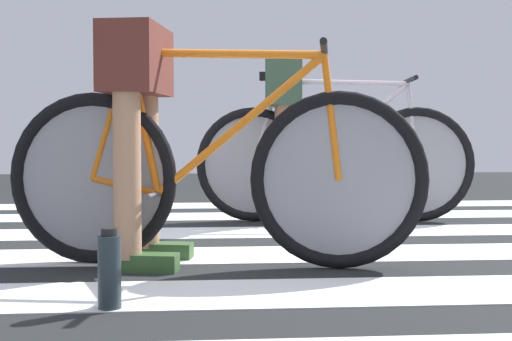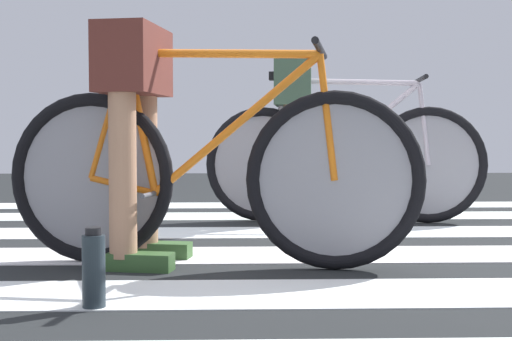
{
  "view_description": "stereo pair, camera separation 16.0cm",
  "coord_description": "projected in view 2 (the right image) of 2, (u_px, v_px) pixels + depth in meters",
  "views": [
    {
      "loc": [
        -0.36,
        -3.11,
        0.55
      ],
      "look_at": [
        -0.11,
        0.04,
        0.4
      ],
      "focal_mm": 48.81,
      "sensor_mm": 36.0,
      "label": 1
    },
    {
      "loc": [
        -0.2,
        -3.11,
        0.55
      ],
      "look_at": [
        -0.11,
        0.04,
        0.4
      ],
      "focal_mm": 48.81,
      "sensor_mm": 36.0,
      "label": 2
    }
  ],
  "objects": [
    {
      "name": "cyclist_2_of_2",
      "position": [
        294.0,
        118.0,
        4.32
      ],
      "size": [
        0.35,
        0.43,
        1.0
      ],
      "rotation": [
        0.0,
        0.0,
        -0.11
      ],
      "color": "brown",
      "rests_on": "ground"
    },
    {
      "name": "bicycle_1_of_2",
      "position": [
        208.0,
        172.0,
        2.84
      ],
      "size": [
        1.72,
        0.55,
        0.93
      ],
      "rotation": [
        0.0,
        0.0,
        -0.19
      ],
      "color": "black",
      "rests_on": "ground"
    },
    {
      "name": "bicycle_2_of_2",
      "position": [
        344.0,
        160.0,
        4.3
      ],
      "size": [
        1.73,
        0.52,
        0.93
      ],
      "rotation": [
        0.0,
        0.0,
        -0.11
      ],
      "color": "black",
      "rests_on": "ground"
    },
    {
      "name": "cyclist_1_of_2",
      "position": [
        135.0,
        111.0,
        2.88
      ],
      "size": [
        0.38,
        0.45,
        0.99
      ],
      "rotation": [
        0.0,
        0.0,
        -0.19
      ],
      "color": "#A87A5B",
      "rests_on": "ground"
    },
    {
      "name": "crosswalk_markings",
      "position": [
        275.0,
        255.0,
        3.11
      ],
      "size": [
        5.37,
        4.99,
        0.0
      ],
      "color": "silver",
      "rests_on": "ground"
    },
    {
      "name": "water_bottle",
      "position": [
        94.0,
        270.0,
        2.15
      ],
      "size": [
        0.07,
        0.07,
        0.25
      ],
      "color": "#212C33",
      "rests_on": "ground"
    },
    {
      "name": "ground",
      "position": [
        280.0,
        257.0,
        3.14
      ],
      "size": [
        18.0,
        14.0,
        0.02
      ],
      "color": "black"
    }
  ]
}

